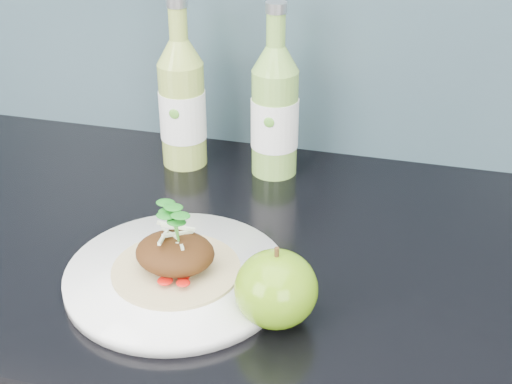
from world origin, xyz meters
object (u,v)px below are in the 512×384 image
green_apple (276,289)px  cider_bottle_right (275,112)px  dinner_plate (177,276)px  cider_bottle_left (182,104)px

green_apple → cider_bottle_right: cider_bottle_right is taller
green_apple → cider_bottle_right: 0.35m
dinner_plate → green_apple: green_apple is taller
cider_bottle_left → cider_bottle_right: (0.14, 0.01, 0.00)m
dinner_plate → green_apple: (0.13, -0.04, 0.03)m
green_apple → cider_bottle_right: size_ratio=0.46×
green_apple → cider_bottle_left: cider_bottle_left is taller
dinner_plate → cider_bottle_left: size_ratio=1.33×
dinner_plate → cider_bottle_left: bearing=108.0°
dinner_plate → green_apple: size_ratio=2.92×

